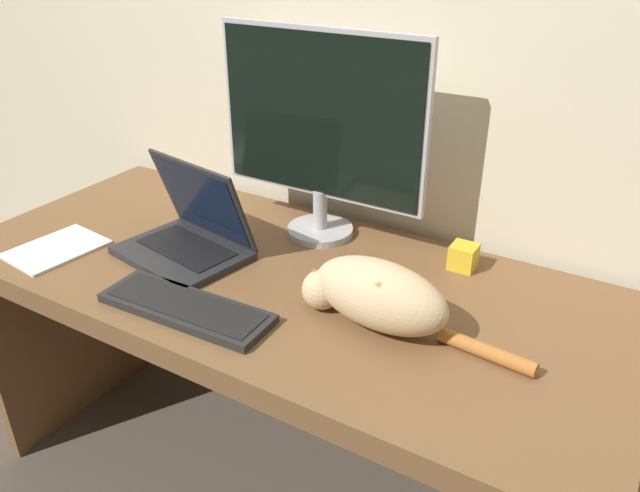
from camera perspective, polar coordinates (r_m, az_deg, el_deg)
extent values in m
cube|color=beige|center=(1.78, 4.04, 18.58)|extent=(6.40, 0.06, 2.60)
cube|color=brown|center=(1.62, -3.84, -3.41)|extent=(1.76, 0.77, 0.06)
cube|color=brown|center=(2.34, -20.89, -5.87)|extent=(0.04, 0.70, 0.72)
cylinder|color=#B2B2B7|center=(1.79, 0.01, 1.43)|extent=(0.19, 0.19, 0.02)
cylinder|color=#B2B2B7|center=(1.76, 0.01, 3.36)|extent=(0.04, 0.04, 0.11)
cube|color=#B2B2B7|center=(1.67, 0.11, 11.85)|extent=(0.61, 0.02, 0.45)
cube|color=black|center=(1.66, -0.07, 11.76)|extent=(0.58, 0.01, 0.43)
cube|color=#232326|center=(1.71, -12.49, -0.64)|extent=(0.37, 0.30, 0.02)
cube|color=black|center=(1.71, -12.14, -0.12)|extent=(0.29, 0.18, 0.00)
cube|color=#232326|center=(1.70, -10.68, 4.13)|extent=(0.34, 0.14, 0.24)
cube|color=black|center=(1.70, -10.80, 4.03)|extent=(0.30, 0.12, 0.21)
cube|color=black|center=(1.47, -12.15, -5.56)|extent=(0.43, 0.15, 0.02)
cube|color=black|center=(1.47, -12.19, -5.20)|extent=(0.39, 0.12, 0.00)
ellipsoid|color=#D1B284|center=(1.37, 5.49, -4.47)|extent=(0.34, 0.19, 0.15)
ellipsoid|color=#AD662D|center=(1.34, 6.16, -3.17)|extent=(0.16, 0.13, 0.06)
sphere|color=#D1B284|center=(1.44, 0.18, -4.00)|extent=(0.09, 0.09, 0.09)
cone|color=#AD662D|center=(1.43, -0.50, -2.43)|extent=(0.03, 0.03, 0.03)
cone|color=#AD662D|center=(1.41, 0.87, -2.94)|extent=(0.03, 0.03, 0.03)
cylinder|color=#AD662D|center=(1.34, 14.96, -9.30)|extent=(0.21, 0.05, 0.03)
cube|color=white|center=(1.85, -22.97, -0.24)|extent=(0.21, 0.26, 0.01)
cube|color=gold|center=(1.65, 12.97, -0.96)|extent=(0.06, 0.06, 0.06)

